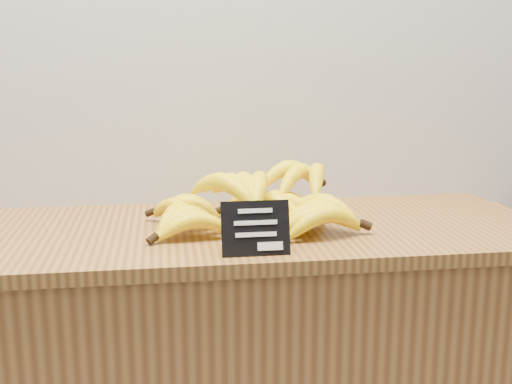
# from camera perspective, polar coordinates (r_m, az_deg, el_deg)

# --- Properties ---
(counter_top) EXTENTS (1.32, 0.54, 0.03)m
(counter_top) POSITION_cam_1_polar(r_m,az_deg,el_deg) (1.49, -0.27, -3.53)
(counter_top) COLOR olive
(counter_top) RESTS_ON counter
(chalkboard_sign) EXTENTS (0.14, 0.03, 0.11)m
(chalkboard_sign) POSITION_cam_1_polar(r_m,az_deg,el_deg) (1.27, -0.03, -3.24)
(chalkboard_sign) COLOR black
(chalkboard_sign) RESTS_ON counter_top
(banana_pile) EXTENTS (0.51, 0.39, 0.13)m
(banana_pile) POSITION_cam_1_polar(r_m,az_deg,el_deg) (1.47, 0.32, -0.97)
(banana_pile) COLOR #FFE90A
(banana_pile) RESTS_ON counter_top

